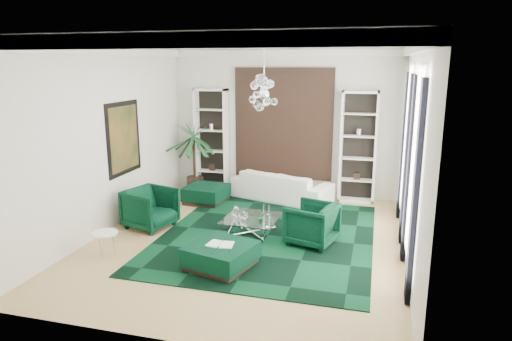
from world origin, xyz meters
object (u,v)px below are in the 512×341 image
(coffee_table, at_px, (251,226))
(ottoman_front, at_px, (221,256))
(sofa, at_px, (281,186))
(ottoman_side, at_px, (206,194))
(side_table, at_px, (106,245))
(palm, at_px, (194,147))
(armchair_right, at_px, (312,224))
(armchair_left, at_px, (150,208))

(coffee_table, relative_size, ottoman_front, 1.05)
(coffee_table, bearing_deg, sofa, 88.26)
(ottoman_side, distance_m, side_table, 3.64)
(ottoman_side, distance_m, palm, 1.52)
(side_table, height_order, palm, palm)
(armchair_right, height_order, ottoman_front, armchair_right)
(ottoman_side, distance_m, ottoman_front, 3.83)
(armchair_right, height_order, ottoman_side, armchair_right)
(sofa, bearing_deg, side_table, 78.49)
(sofa, relative_size, armchair_right, 2.85)
(armchair_right, bearing_deg, armchair_left, -74.77)
(sofa, distance_m, coffee_table, 2.60)
(sofa, bearing_deg, palm, 13.10)
(side_table, distance_m, palm, 4.60)
(sofa, relative_size, ottoman_side, 2.65)
(side_table, bearing_deg, armchair_left, 87.49)
(armchair_right, xyz_separation_m, palm, (-3.64, 2.91, 0.84))
(sofa, height_order, ottoman_side, sofa)
(coffee_table, relative_size, side_table, 2.31)
(ottoman_side, height_order, palm, palm)
(sofa, bearing_deg, ottoman_side, 38.97)
(sofa, relative_size, palm, 1.02)
(armchair_left, distance_m, palm, 3.01)
(sofa, xyz_separation_m, coffee_table, (-0.08, -2.60, -0.19))
(armchair_left, distance_m, ottoman_side, 2.07)
(armchair_left, distance_m, coffee_table, 2.24)
(armchair_right, xyz_separation_m, ottoman_side, (-2.97, 2.02, -0.19))
(coffee_table, height_order, side_table, side_table)
(sofa, distance_m, armchair_left, 3.55)
(ottoman_front, distance_m, side_table, 2.19)
(ottoman_side, bearing_deg, armchair_right, -34.20)
(ottoman_front, height_order, palm, palm)
(ottoman_side, relative_size, ottoman_front, 0.93)
(armchair_right, height_order, coffee_table, armchair_right)
(armchair_left, relative_size, palm, 0.38)
(armchair_right, relative_size, palm, 0.36)
(ottoman_side, relative_size, palm, 0.39)
(ottoman_front, bearing_deg, armchair_left, 144.85)
(coffee_table, bearing_deg, ottoman_front, -93.79)
(armchair_left, bearing_deg, ottoman_side, 1.50)
(coffee_table, distance_m, ottoman_front, 1.60)
(armchair_right, relative_size, ottoman_side, 0.93)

